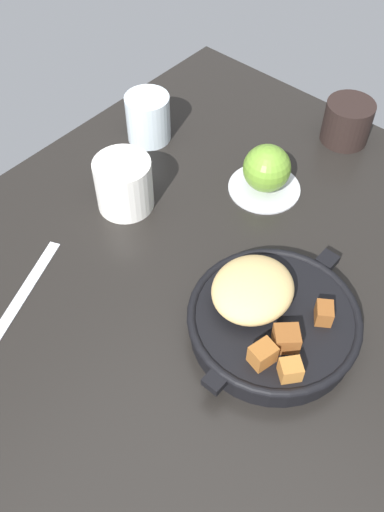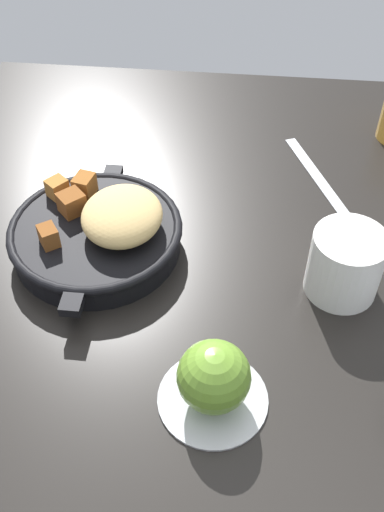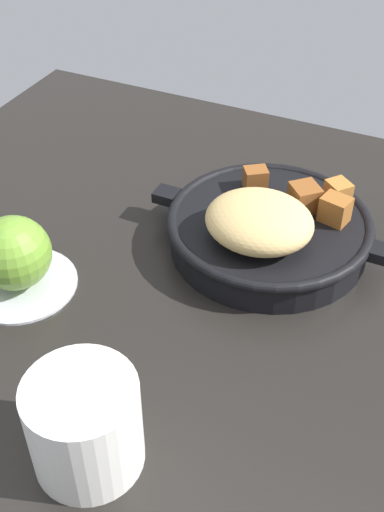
{
  "view_description": "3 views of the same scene",
  "coord_description": "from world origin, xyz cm",
  "px_view_note": "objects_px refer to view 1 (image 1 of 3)",
  "views": [
    {
      "loc": [
        -36.25,
        -29.12,
        63.41
      ],
      "look_at": [
        -0.86,
        1.9,
        5.72
      ],
      "focal_mm": 39.83,
      "sensor_mm": 36.0,
      "label": 1
    },
    {
      "loc": [
        52.93,
        6.65,
        54.55
      ],
      "look_at": [
        3.2,
        1.49,
        3.04
      ],
      "focal_mm": 41.63,
      "sensor_mm": 36.0,
      "label": 2
    },
    {
      "loc": [
        -15.65,
        42.51,
        45.29
      ],
      "look_at": [
        3.55,
        0.92,
        6.52
      ],
      "focal_mm": 45.67,
      "sensor_mm": 36.0,
      "label": 3
    }
  ],
  "objects_px": {
    "cast_iron_skillet": "(272,315)",
    "water_glass_short": "(148,118)",
    "red_apple": "(267,168)",
    "coffee_mug_dark": "(347,122)",
    "butter_knife": "(22,295)",
    "ceramic_mug_white": "(124,184)"
  },
  "relations": [
    {
      "from": "cast_iron_skillet",
      "to": "coffee_mug_dark",
      "type": "distance_m",
      "value": 0.42
    },
    {
      "from": "ceramic_mug_white",
      "to": "coffee_mug_dark",
      "type": "distance_m",
      "value": 0.4
    },
    {
      "from": "butter_knife",
      "to": "water_glass_short",
      "type": "xyz_separation_m",
      "value": [
        0.36,
        0.1,
        0.04
      ]
    },
    {
      "from": "cast_iron_skillet",
      "to": "coffee_mug_dark",
      "type": "relative_size",
      "value": 3.26
    },
    {
      "from": "red_apple",
      "to": "water_glass_short",
      "type": "bearing_deg",
      "value": 97.1
    },
    {
      "from": "butter_knife",
      "to": "coffee_mug_dark",
      "type": "height_order",
      "value": "coffee_mug_dark"
    },
    {
      "from": "cast_iron_skillet",
      "to": "coffee_mug_dark",
      "type": "height_order",
      "value": "cast_iron_skillet"
    },
    {
      "from": "cast_iron_skillet",
      "to": "red_apple",
      "type": "relative_size",
      "value": 3.54
    },
    {
      "from": "red_apple",
      "to": "ceramic_mug_white",
      "type": "relative_size",
      "value": 0.86
    },
    {
      "from": "butter_knife",
      "to": "ceramic_mug_white",
      "type": "distance_m",
      "value": 0.22
    },
    {
      "from": "ceramic_mug_white",
      "to": "water_glass_short",
      "type": "bearing_deg",
      "value": 31.34
    },
    {
      "from": "red_apple",
      "to": "butter_knife",
      "type": "bearing_deg",
      "value": 162.26
    },
    {
      "from": "coffee_mug_dark",
      "to": "butter_knife",
      "type": "bearing_deg",
      "value": 165.2
    },
    {
      "from": "red_apple",
      "to": "coffee_mug_dark",
      "type": "height_order",
      "value": "red_apple"
    },
    {
      "from": "cast_iron_skillet",
      "to": "butter_knife",
      "type": "xyz_separation_m",
      "value": [
        -0.18,
        0.28,
        -0.03
      ]
    },
    {
      "from": "cast_iron_skillet",
      "to": "coffee_mug_dark",
      "type": "xyz_separation_m",
      "value": [
        0.39,
        0.13,
        0.01
      ]
    },
    {
      "from": "ceramic_mug_white",
      "to": "butter_knife",
      "type": "bearing_deg",
      "value": -175.32
    },
    {
      "from": "water_glass_short",
      "to": "red_apple",
      "type": "bearing_deg",
      "value": -82.9
    },
    {
      "from": "butter_knife",
      "to": "coffee_mug_dark",
      "type": "xyz_separation_m",
      "value": [
        0.58,
        -0.15,
        0.03
      ]
    },
    {
      "from": "butter_knife",
      "to": "water_glass_short",
      "type": "bearing_deg",
      "value": -6.76
    },
    {
      "from": "butter_knife",
      "to": "water_glass_short",
      "type": "height_order",
      "value": "water_glass_short"
    },
    {
      "from": "cast_iron_skillet",
      "to": "water_glass_short",
      "type": "distance_m",
      "value": 0.43
    }
  ]
}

